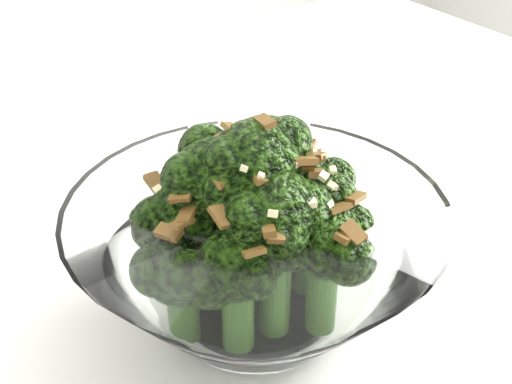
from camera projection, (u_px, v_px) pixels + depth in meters
name	position (u px, v px, depth m)	size (l,w,h in m)	color
table	(122.00, 354.00, 0.51)	(1.31, 0.98, 0.75)	white
broccoli_dish	(257.00, 246.00, 0.42)	(0.22, 0.22, 0.14)	white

